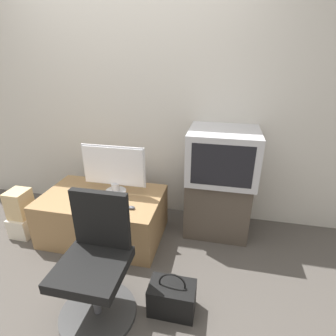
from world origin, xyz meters
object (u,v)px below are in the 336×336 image
(main_monitor, at_px, (114,169))
(cardboard_box_lower, at_px, (25,224))
(office_chair, at_px, (96,269))
(handbag, at_px, (172,298))
(crt_tv, at_px, (223,155))
(mouse, at_px, (132,208))
(keyboard, at_px, (108,204))

(main_monitor, bearing_deg, cardboard_box_lower, -165.83)
(office_chair, bearing_deg, handbag, 10.68)
(crt_tv, bearing_deg, handbag, -104.55)
(mouse, height_order, cardboard_box_lower, mouse)
(handbag, bearing_deg, main_monitor, 132.39)
(mouse, distance_m, office_chair, 0.63)
(crt_tv, relative_size, office_chair, 0.72)
(office_chair, relative_size, cardboard_box_lower, 3.34)
(main_monitor, distance_m, handbag, 1.20)
(crt_tv, relative_size, cardboard_box_lower, 2.39)
(mouse, relative_size, cardboard_box_lower, 0.24)
(keyboard, xyz_separation_m, cardboard_box_lower, (-0.94, -0.00, -0.35))
(keyboard, relative_size, handbag, 0.92)
(keyboard, distance_m, office_chair, 0.68)
(keyboard, bearing_deg, handbag, -38.80)
(keyboard, height_order, cardboard_box_lower, keyboard)
(keyboard, relative_size, crt_tv, 0.50)
(main_monitor, xyz_separation_m, cardboard_box_lower, (-0.91, -0.23, -0.59))
(mouse, bearing_deg, crt_tv, 33.73)
(main_monitor, xyz_separation_m, office_chair, (0.22, -0.87, -0.32))
(main_monitor, bearing_deg, office_chair, -76.13)
(keyboard, height_order, crt_tv, crt_tv)
(main_monitor, xyz_separation_m, keyboard, (0.02, -0.23, -0.24))
(office_chair, xyz_separation_m, cardboard_box_lower, (-1.13, 0.64, -0.27))
(mouse, bearing_deg, main_monitor, 134.79)
(crt_tv, distance_m, handbag, 1.27)
(mouse, relative_size, crt_tv, 0.10)
(main_monitor, xyz_separation_m, mouse, (0.25, -0.25, -0.23))
(cardboard_box_lower, height_order, handbag, handbag)
(main_monitor, distance_m, cardboard_box_lower, 1.11)
(mouse, xyz_separation_m, crt_tv, (0.73, 0.49, 0.36))
(crt_tv, xyz_separation_m, office_chair, (-0.76, -1.11, -0.46))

